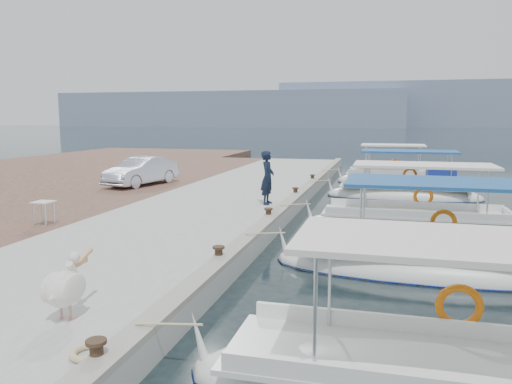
# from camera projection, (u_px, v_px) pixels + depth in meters

# --- Properties ---
(ground) EXTENTS (400.00, 400.00, 0.00)m
(ground) POSITION_uv_depth(u_px,v_px,m) (268.00, 245.00, 14.73)
(ground) COLOR black
(ground) RESTS_ON ground
(concrete_quay) EXTENTS (6.00, 40.00, 0.50)m
(concrete_quay) POSITION_uv_depth(u_px,v_px,m) (224.00, 204.00, 20.23)
(concrete_quay) COLOR #9B9B96
(concrete_quay) RESTS_ON ground
(quay_curb) EXTENTS (0.44, 40.00, 0.12)m
(quay_curb) POSITION_uv_depth(u_px,v_px,m) (292.00, 199.00, 19.49)
(quay_curb) COLOR gray
(quay_curb) RESTS_ON concrete_quay
(cobblestone_strip) EXTENTS (4.00, 40.00, 0.50)m
(cobblestone_strip) POSITION_uv_depth(u_px,v_px,m) (114.00, 199.00, 21.47)
(cobblestone_strip) COLOR #52342B
(cobblestone_strip) RESTS_ON ground
(distant_hills) EXTENTS (330.00, 60.00, 18.00)m
(distant_hills) POSITION_uv_depth(u_px,v_px,m) (455.00, 108.00, 199.17)
(distant_hills) COLOR gray
(distant_hills) RESTS_ON ground
(fishing_caique_b) EXTENTS (7.85, 2.57, 2.83)m
(fishing_caique_b) POSITION_uv_depth(u_px,v_px,m) (434.00, 266.00, 12.19)
(fishing_caique_b) COLOR silver
(fishing_caique_b) RESTS_ON ground
(fishing_caique_c) EXTENTS (7.42, 2.24, 2.83)m
(fishing_caique_c) POSITION_uv_depth(u_px,v_px,m) (415.00, 227.00, 16.62)
(fishing_caique_c) COLOR silver
(fishing_caique_c) RESTS_ON ground
(fishing_caique_d) EXTENTS (7.12, 2.19, 2.83)m
(fishing_caique_d) POSITION_uv_depth(u_px,v_px,m) (406.00, 194.00, 23.27)
(fishing_caique_d) COLOR silver
(fishing_caique_d) RESTS_ON ground
(fishing_caique_e) EXTENTS (5.86, 2.20, 2.83)m
(fishing_caique_e) POSITION_uv_depth(u_px,v_px,m) (389.00, 181.00, 28.60)
(fishing_caique_e) COLOR silver
(fishing_caique_e) RESTS_ON ground
(mooring_bollards) EXTENTS (0.28, 20.28, 0.33)m
(mooring_bollards) POSITION_uv_depth(u_px,v_px,m) (268.00, 212.00, 16.15)
(mooring_bollards) COLOR black
(mooring_bollards) RESTS_ON concrete_quay
(pelican) EXTENTS (0.52, 1.32, 1.02)m
(pelican) POSITION_uv_depth(u_px,v_px,m) (65.00, 287.00, 8.02)
(pelican) COLOR tan
(pelican) RESTS_ON concrete_quay
(fisherman) EXTENTS (0.49, 0.74, 2.01)m
(fisherman) POSITION_uv_depth(u_px,v_px,m) (268.00, 178.00, 18.65)
(fisherman) COLOR black
(fisherman) RESTS_ON concrete_quay
(parked_car) EXTENTS (2.35, 4.34, 1.36)m
(parked_car) POSITION_uv_depth(u_px,v_px,m) (141.00, 171.00, 24.05)
(parked_car) COLOR silver
(parked_car) RESTS_ON cobblestone_strip
(folding_table) EXTENTS (0.55, 0.55, 0.73)m
(folding_table) POSITION_uv_depth(u_px,v_px,m) (44.00, 208.00, 15.03)
(folding_table) COLOR silver
(folding_table) RESTS_ON cobblestone_strip
(rope_coil) EXTENTS (0.54, 0.54, 0.10)m
(rope_coil) POSITION_uv_depth(u_px,v_px,m) (89.00, 353.00, 6.79)
(rope_coil) COLOR #C6B284
(rope_coil) RESTS_ON concrete_quay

